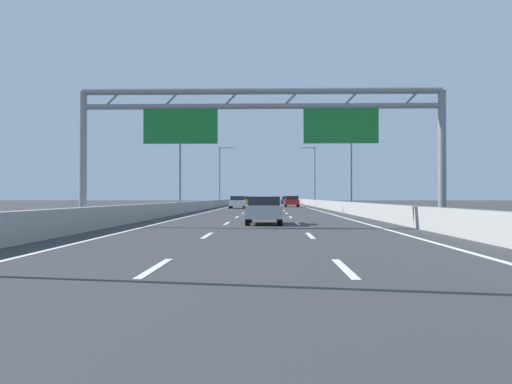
% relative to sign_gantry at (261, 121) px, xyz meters
% --- Properties ---
extents(ground_plane, '(260.00, 260.00, 0.00)m').
position_rel_sign_gantry_xyz_m(ground_plane, '(0.01, 72.52, -4.83)').
color(ground_plane, '#38383A').
extents(lane_dash_left_1, '(0.16, 3.00, 0.01)m').
position_rel_sign_gantry_xyz_m(lane_dash_left_1, '(-1.79, -14.98, -4.82)').
color(lane_dash_left_1, white).
rests_on(lane_dash_left_1, ground_plane).
extents(lane_dash_left_2, '(0.16, 3.00, 0.01)m').
position_rel_sign_gantry_xyz_m(lane_dash_left_2, '(-1.79, -5.98, -4.82)').
color(lane_dash_left_2, white).
rests_on(lane_dash_left_2, ground_plane).
extents(lane_dash_left_3, '(0.16, 3.00, 0.01)m').
position_rel_sign_gantry_xyz_m(lane_dash_left_3, '(-1.79, 3.02, -4.82)').
color(lane_dash_left_3, white).
rests_on(lane_dash_left_3, ground_plane).
extents(lane_dash_left_4, '(0.16, 3.00, 0.01)m').
position_rel_sign_gantry_xyz_m(lane_dash_left_4, '(-1.79, 12.02, -4.82)').
color(lane_dash_left_4, white).
rests_on(lane_dash_left_4, ground_plane).
extents(lane_dash_left_5, '(0.16, 3.00, 0.01)m').
position_rel_sign_gantry_xyz_m(lane_dash_left_5, '(-1.79, 21.02, -4.82)').
color(lane_dash_left_5, white).
rests_on(lane_dash_left_5, ground_plane).
extents(lane_dash_left_6, '(0.16, 3.00, 0.01)m').
position_rel_sign_gantry_xyz_m(lane_dash_left_6, '(-1.79, 30.02, -4.82)').
color(lane_dash_left_6, white).
rests_on(lane_dash_left_6, ground_plane).
extents(lane_dash_left_7, '(0.16, 3.00, 0.01)m').
position_rel_sign_gantry_xyz_m(lane_dash_left_7, '(-1.79, 39.02, -4.82)').
color(lane_dash_left_7, white).
rests_on(lane_dash_left_7, ground_plane).
extents(lane_dash_left_8, '(0.16, 3.00, 0.01)m').
position_rel_sign_gantry_xyz_m(lane_dash_left_8, '(-1.79, 48.02, -4.82)').
color(lane_dash_left_8, white).
rests_on(lane_dash_left_8, ground_plane).
extents(lane_dash_left_9, '(0.16, 3.00, 0.01)m').
position_rel_sign_gantry_xyz_m(lane_dash_left_9, '(-1.79, 57.02, -4.82)').
color(lane_dash_left_9, white).
rests_on(lane_dash_left_9, ground_plane).
extents(lane_dash_left_10, '(0.16, 3.00, 0.01)m').
position_rel_sign_gantry_xyz_m(lane_dash_left_10, '(-1.79, 66.02, -4.82)').
color(lane_dash_left_10, white).
rests_on(lane_dash_left_10, ground_plane).
extents(lane_dash_left_11, '(0.16, 3.00, 0.01)m').
position_rel_sign_gantry_xyz_m(lane_dash_left_11, '(-1.79, 75.02, -4.82)').
color(lane_dash_left_11, white).
rests_on(lane_dash_left_11, ground_plane).
extents(lane_dash_left_12, '(0.16, 3.00, 0.01)m').
position_rel_sign_gantry_xyz_m(lane_dash_left_12, '(-1.79, 84.02, -4.82)').
color(lane_dash_left_12, white).
rests_on(lane_dash_left_12, ground_plane).
extents(lane_dash_left_13, '(0.16, 3.00, 0.01)m').
position_rel_sign_gantry_xyz_m(lane_dash_left_13, '(-1.79, 93.02, -4.82)').
color(lane_dash_left_13, white).
rests_on(lane_dash_left_13, ground_plane).
extents(lane_dash_left_14, '(0.16, 3.00, 0.01)m').
position_rel_sign_gantry_xyz_m(lane_dash_left_14, '(-1.79, 102.02, -4.82)').
color(lane_dash_left_14, white).
rests_on(lane_dash_left_14, ground_plane).
extents(lane_dash_left_15, '(0.16, 3.00, 0.01)m').
position_rel_sign_gantry_xyz_m(lane_dash_left_15, '(-1.79, 111.02, -4.82)').
color(lane_dash_left_15, white).
rests_on(lane_dash_left_15, ground_plane).
extents(lane_dash_left_16, '(0.16, 3.00, 0.01)m').
position_rel_sign_gantry_xyz_m(lane_dash_left_16, '(-1.79, 120.02, -4.82)').
color(lane_dash_left_16, white).
rests_on(lane_dash_left_16, ground_plane).
extents(lane_dash_left_17, '(0.16, 3.00, 0.01)m').
position_rel_sign_gantry_xyz_m(lane_dash_left_17, '(-1.79, 129.02, -4.82)').
color(lane_dash_left_17, white).
rests_on(lane_dash_left_17, ground_plane).
extents(lane_dash_right_1, '(0.16, 3.00, 0.01)m').
position_rel_sign_gantry_xyz_m(lane_dash_right_1, '(1.81, -14.98, -4.82)').
color(lane_dash_right_1, white).
rests_on(lane_dash_right_1, ground_plane).
extents(lane_dash_right_2, '(0.16, 3.00, 0.01)m').
position_rel_sign_gantry_xyz_m(lane_dash_right_2, '(1.81, -5.98, -4.82)').
color(lane_dash_right_2, white).
rests_on(lane_dash_right_2, ground_plane).
extents(lane_dash_right_3, '(0.16, 3.00, 0.01)m').
position_rel_sign_gantry_xyz_m(lane_dash_right_3, '(1.81, 3.02, -4.82)').
color(lane_dash_right_3, white).
rests_on(lane_dash_right_3, ground_plane).
extents(lane_dash_right_4, '(0.16, 3.00, 0.01)m').
position_rel_sign_gantry_xyz_m(lane_dash_right_4, '(1.81, 12.02, -4.82)').
color(lane_dash_right_4, white).
rests_on(lane_dash_right_4, ground_plane).
extents(lane_dash_right_5, '(0.16, 3.00, 0.01)m').
position_rel_sign_gantry_xyz_m(lane_dash_right_5, '(1.81, 21.02, -4.82)').
color(lane_dash_right_5, white).
rests_on(lane_dash_right_5, ground_plane).
extents(lane_dash_right_6, '(0.16, 3.00, 0.01)m').
position_rel_sign_gantry_xyz_m(lane_dash_right_6, '(1.81, 30.02, -4.82)').
color(lane_dash_right_6, white).
rests_on(lane_dash_right_6, ground_plane).
extents(lane_dash_right_7, '(0.16, 3.00, 0.01)m').
position_rel_sign_gantry_xyz_m(lane_dash_right_7, '(1.81, 39.02, -4.82)').
color(lane_dash_right_7, white).
rests_on(lane_dash_right_7, ground_plane).
extents(lane_dash_right_8, '(0.16, 3.00, 0.01)m').
position_rel_sign_gantry_xyz_m(lane_dash_right_8, '(1.81, 48.02, -4.82)').
color(lane_dash_right_8, white).
rests_on(lane_dash_right_8, ground_plane).
extents(lane_dash_right_9, '(0.16, 3.00, 0.01)m').
position_rel_sign_gantry_xyz_m(lane_dash_right_9, '(1.81, 57.02, -4.82)').
color(lane_dash_right_9, white).
rests_on(lane_dash_right_9, ground_plane).
extents(lane_dash_right_10, '(0.16, 3.00, 0.01)m').
position_rel_sign_gantry_xyz_m(lane_dash_right_10, '(1.81, 66.02, -4.82)').
color(lane_dash_right_10, white).
rests_on(lane_dash_right_10, ground_plane).
extents(lane_dash_right_11, '(0.16, 3.00, 0.01)m').
position_rel_sign_gantry_xyz_m(lane_dash_right_11, '(1.81, 75.02, -4.82)').
color(lane_dash_right_11, white).
rests_on(lane_dash_right_11, ground_plane).
extents(lane_dash_right_12, '(0.16, 3.00, 0.01)m').
position_rel_sign_gantry_xyz_m(lane_dash_right_12, '(1.81, 84.02, -4.82)').
color(lane_dash_right_12, white).
rests_on(lane_dash_right_12, ground_plane).
extents(lane_dash_right_13, '(0.16, 3.00, 0.01)m').
position_rel_sign_gantry_xyz_m(lane_dash_right_13, '(1.81, 93.02, -4.82)').
color(lane_dash_right_13, white).
rests_on(lane_dash_right_13, ground_plane).
extents(lane_dash_right_14, '(0.16, 3.00, 0.01)m').
position_rel_sign_gantry_xyz_m(lane_dash_right_14, '(1.81, 102.02, -4.82)').
color(lane_dash_right_14, white).
rests_on(lane_dash_right_14, ground_plane).
extents(lane_dash_right_15, '(0.16, 3.00, 0.01)m').
position_rel_sign_gantry_xyz_m(lane_dash_right_15, '(1.81, 111.02, -4.82)').
color(lane_dash_right_15, white).
rests_on(lane_dash_right_15, ground_plane).
extents(lane_dash_right_16, '(0.16, 3.00, 0.01)m').
position_rel_sign_gantry_xyz_m(lane_dash_right_16, '(1.81, 120.02, -4.82)').
color(lane_dash_right_16, white).
rests_on(lane_dash_right_16, ground_plane).
extents(lane_dash_right_17, '(0.16, 3.00, 0.01)m').
position_rel_sign_gantry_xyz_m(lane_dash_right_17, '(1.81, 129.02, -4.82)').
color(lane_dash_right_17, white).
rests_on(lane_dash_right_17, ground_plane).
extents(edge_line_left, '(0.16, 176.00, 0.01)m').
position_rel_sign_gantry_xyz_m(edge_line_left, '(-5.24, 60.52, -4.82)').
color(edge_line_left, white).
rests_on(edge_line_left, ground_plane).
extents(edge_line_right, '(0.16, 176.00, 0.01)m').
position_rel_sign_gantry_xyz_m(edge_line_right, '(5.26, 60.52, -4.82)').
color(edge_line_right, white).
rests_on(edge_line_right, ground_plane).
extents(barrier_left, '(0.45, 220.00, 0.95)m').
position_rel_sign_gantry_xyz_m(barrier_left, '(-6.89, 82.52, -4.35)').
color(barrier_left, '#9E9E99').
rests_on(barrier_left, ground_plane).
extents(barrier_right, '(0.45, 220.00, 0.95)m').
position_rel_sign_gantry_xyz_m(barrier_right, '(6.91, 82.52, -4.35)').
color(barrier_right, '#9E9E99').
rests_on(barrier_right, ground_plane).
extents(sign_gantry, '(16.76, 0.36, 6.36)m').
position_rel_sign_gantry_xyz_m(sign_gantry, '(0.00, 0.00, 0.00)').
color(sign_gantry, gray).
rests_on(sign_gantry, ground_plane).
extents(streetlamp_left_mid, '(2.58, 0.28, 9.50)m').
position_rel_sign_gantry_xyz_m(streetlamp_left_mid, '(-7.46, 24.98, 0.57)').
color(streetlamp_left_mid, slate).
rests_on(streetlamp_left_mid, ground_plane).
extents(streetlamp_right_mid, '(2.58, 0.28, 9.50)m').
position_rel_sign_gantry_xyz_m(streetlamp_right_mid, '(7.47, 24.98, 0.57)').
color(streetlamp_right_mid, slate).
rests_on(streetlamp_right_mid, ground_plane).
extents(streetlamp_left_far, '(2.58, 0.28, 9.50)m').
position_rel_sign_gantry_xyz_m(streetlamp_left_far, '(-7.46, 65.47, 0.57)').
color(streetlamp_left_far, slate).
rests_on(streetlamp_left_far, ground_plane).
extents(streetlamp_right_far, '(2.58, 0.28, 9.50)m').
position_rel_sign_gantry_xyz_m(streetlamp_right_far, '(7.47, 65.47, 0.57)').
color(streetlamp_right_far, slate).
rests_on(streetlamp_right_far, ground_plane).
extents(green_car, '(1.78, 4.66, 1.41)m').
position_rel_sign_gantry_xyz_m(green_car, '(0.15, 89.85, -4.10)').
color(green_car, '#1E7A38').
rests_on(green_car, ground_plane).
extents(black_car, '(1.77, 4.23, 1.38)m').
position_rel_sign_gantry_xyz_m(black_car, '(3.81, 94.45, -4.10)').
color(black_car, black).
rests_on(black_car, ground_plane).
extents(silver_car, '(1.75, 4.17, 1.38)m').
position_rel_sign_gantry_xyz_m(silver_car, '(0.12, 2.46, -4.11)').
color(silver_car, '#A8ADB2').
rests_on(silver_car, ground_plane).
extents(red_car, '(1.89, 4.38, 1.50)m').
position_rel_sign_gantry_xyz_m(red_car, '(3.44, 51.21, -4.06)').
color(red_car, red).
rests_on(red_car, ground_plane).
extents(orange_car, '(1.73, 4.11, 1.46)m').
position_rel_sign_gantry_xyz_m(orange_car, '(-3.68, 64.61, -4.08)').
color(orange_car, orange).
rests_on(orange_car, ground_plane).
extents(blue_car, '(1.85, 4.25, 1.52)m').
position_rel_sign_gantry_xyz_m(blue_car, '(3.86, 86.97, -4.05)').
color(blue_car, '#2347AD').
rests_on(blue_car, ground_plane).
extents(white_car, '(1.85, 4.39, 1.47)m').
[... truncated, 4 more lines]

